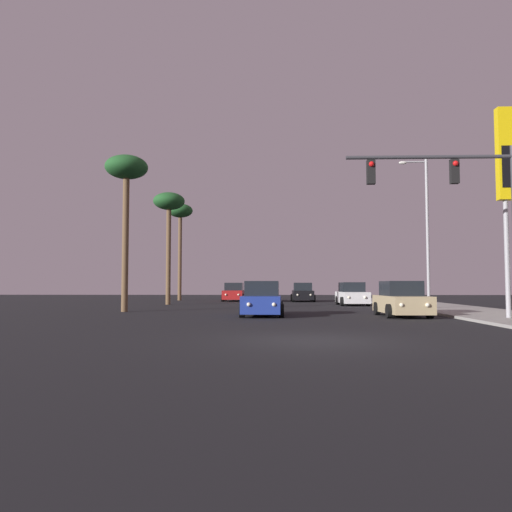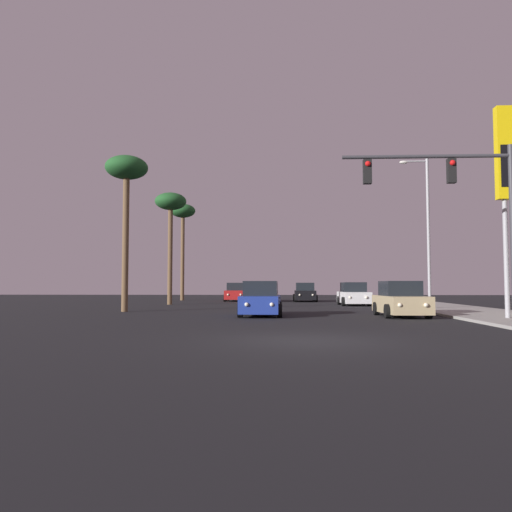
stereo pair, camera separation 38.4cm
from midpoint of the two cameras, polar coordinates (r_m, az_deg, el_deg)
The scene contains 13 objects.
ground_plane at distance 13.74m, azimuth 5.87°, elevation -9.57°, with size 120.00×120.00×0.00m, color black.
sidewalk_right at distance 25.87m, azimuth 25.81°, elevation -6.17°, with size 5.00×60.00×0.12m.
car_white at distance 37.26m, azimuth 10.62°, elevation -4.38°, with size 2.04×4.34×1.68m.
car_red at distance 46.03m, azimuth -2.77°, elevation -4.22°, with size 2.04×4.32×1.68m.
car_blue at distance 24.28m, azimuth 0.26°, elevation -5.05°, with size 2.04×4.33×1.68m.
car_tan at distance 24.71m, azimuth 15.87°, elevation -4.90°, with size 2.04×4.34×1.68m.
car_black at distance 45.08m, azimuth 5.10°, elevation -4.23°, with size 2.04×4.32×1.68m.
car_grey at distance 45.14m, azimuth 0.65°, elevation -4.24°, with size 2.04×4.34×1.68m.
traffic_light_mast at distance 19.89m, azimuth 22.45°, elevation 6.10°, with size 6.22×0.36×6.50m.
street_lamp at distance 31.74m, azimuth 18.44°, elevation 3.41°, with size 1.74×0.24×9.00m.
palm_tree_far at distance 48.93m, azimuth -8.88°, elevation 4.50°, with size 2.40×2.40×9.32m.
palm_tree_near at distance 29.53m, azimuth -14.96°, elevation 8.84°, with size 2.40×2.40×8.82m.
palm_tree_mid at distance 38.93m, azimuth -10.20°, elevation 5.51°, with size 2.40×2.40×8.56m.
Camera 1 is at (-1.14, -13.63, 1.51)m, focal length 35.00 mm.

